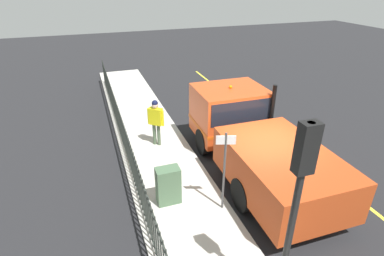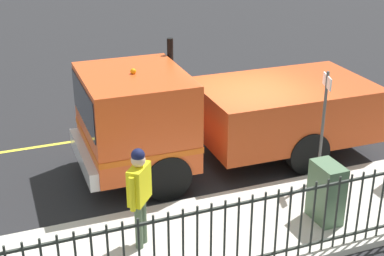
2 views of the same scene
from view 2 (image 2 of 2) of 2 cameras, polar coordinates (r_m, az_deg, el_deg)
The scene contains 9 objects.
ground_plane at distance 12.92m, azimuth 5.36°, elevation -3.05°, with size 60.52×60.52×0.00m, color #232326.
sidewalk_slab at distance 10.85m, azimuth 11.77°, elevation -8.62°, with size 2.53×27.51×0.12m, color beige.
lane_marking at distance 14.84m, azimuth 1.37°, elevation 0.67°, with size 0.12×24.76×0.01m, color yellow.
work_truck at distance 12.06m, azimuth 1.45°, elevation 1.64°, with size 2.60×6.67×2.67m.
worker_standing at distance 9.17m, azimuth -5.39°, elevation -6.08°, with size 0.54×0.50×1.80m.
iron_fence at distance 9.72m, azimuth 15.62°, elevation -8.02°, with size 0.04×23.42×1.34m.
utility_cabinet at distance 10.37m, azimuth 13.54°, elevation -6.41°, with size 0.66×0.41×1.12m, color #4C6B4C.
traffic_cone at distance 13.41m, azimuth -8.89°, elevation -0.53°, with size 0.50×0.50×0.72m, color orange.
street_sign at distance 11.36m, azimuth 13.31°, elevation 1.38°, with size 0.48×0.18×2.35m.
Camera 2 is at (10.30, -5.32, 5.71)m, focal length 52.28 mm.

